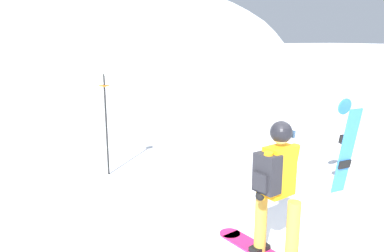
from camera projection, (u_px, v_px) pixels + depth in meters
The scene contains 5 objects.
ground_plane at pixel (304, 246), 4.90m from camera, with size 300.00×300.00×0.00m, color white.
ridge_peak_main at pixel (114, 65), 36.93m from camera, with size 34.45×31.00×15.51m.
snowboarder_main at pixel (276, 189), 4.36m from camera, with size 0.64×1.81×1.71m.
spare_snowboard at pixel (346, 147), 6.38m from camera, with size 0.28×0.29×1.64m.
piste_marker_near at pixel (106, 117), 7.23m from camera, with size 0.20×0.20×2.00m.
Camera 1 is at (-3.19, -3.39, 2.61)m, focal length 35.78 mm.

